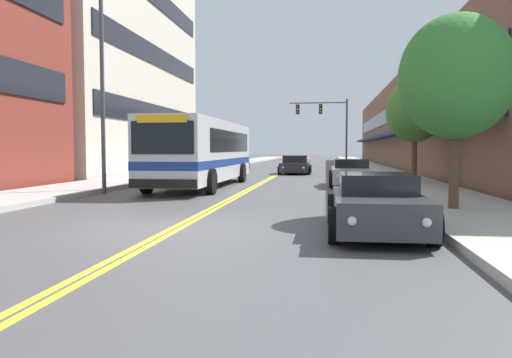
# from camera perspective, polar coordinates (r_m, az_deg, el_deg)

# --- Properties ---
(ground_plane) EXTENTS (240.00, 240.00, 0.00)m
(ground_plane) POSITION_cam_1_polar(r_m,az_deg,el_deg) (47.76, 4.04, 1.36)
(ground_plane) COLOR #4C4C4F
(sidewalk_left) EXTENTS (3.31, 106.00, 0.18)m
(sidewalk_left) POSITION_cam_1_polar(r_m,az_deg,el_deg) (48.77, -4.37, 1.50)
(sidewalk_left) COLOR #B2ADA5
(sidewalk_left) RESTS_ON ground_plane
(sidewalk_right) EXTENTS (3.31, 106.00, 0.18)m
(sidewalk_right) POSITION_cam_1_polar(r_m,az_deg,el_deg) (47.81, 12.63, 1.39)
(sidewalk_right) COLOR #B2ADA5
(sidewalk_right) RESTS_ON ground_plane
(centre_line) EXTENTS (0.34, 106.00, 0.01)m
(centre_line) POSITION_cam_1_polar(r_m,az_deg,el_deg) (47.76, 4.04, 1.36)
(centre_line) COLOR yellow
(centre_line) RESTS_ON ground_plane
(office_tower_left) EXTENTS (12.08, 22.13, 25.53)m
(office_tower_left) POSITION_cam_1_polar(r_m,az_deg,el_deg) (41.39, -19.71, 18.70)
(office_tower_left) COLOR beige
(office_tower_left) RESTS_ON ground_plane
(storefront_row_right) EXTENTS (9.10, 68.00, 7.87)m
(storefront_row_right) POSITION_cam_1_polar(r_m,az_deg,el_deg) (48.66, 19.64, 5.83)
(storefront_row_right) COLOR brown
(storefront_row_right) RESTS_ON ground_plane
(city_bus) EXTENTS (2.87, 11.71, 2.99)m
(city_bus) POSITION_cam_1_polar(r_m,az_deg,el_deg) (23.38, -6.01, 3.31)
(city_bus) COLOR silver
(city_bus) RESTS_ON ground_plane
(car_red_parked_left_near) EXTENTS (2.04, 4.48, 1.30)m
(car_red_parked_left_near) POSITION_cam_1_polar(r_m,az_deg,el_deg) (35.33, -4.49, 1.61)
(car_red_parked_left_near) COLOR maroon
(car_red_parked_left_near) RESTS_ON ground_plane
(car_navy_parked_left_mid) EXTENTS (2.03, 4.26, 1.24)m
(car_navy_parked_left_mid) POSITION_cam_1_polar(r_m,az_deg,el_deg) (42.83, -2.39, 1.89)
(car_navy_parked_left_mid) COLOR #19234C
(car_navy_parked_left_mid) RESTS_ON ground_plane
(car_dark_grey_parked_right_foreground) EXTENTS (1.99, 4.19, 1.24)m
(car_dark_grey_parked_right_foreground) POSITION_cam_1_polar(r_m,az_deg,el_deg) (10.61, 13.61, -2.89)
(car_dark_grey_parked_right_foreground) COLOR #38383D
(car_dark_grey_parked_right_foreground) RESTS_ON ground_plane
(car_champagne_parked_right_mid) EXTENTS (2.05, 4.30, 1.27)m
(car_champagne_parked_right_mid) POSITION_cam_1_polar(r_m,az_deg,el_deg) (23.83, 10.81, 0.66)
(car_champagne_parked_right_mid) COLOR beige
(car_champagne_parked_right_mid) RESTS_ON ground_plane
(car_charcoal_moving_lead) EXTENTS (2.19, 4.32, 1.29)m
(car_charcoal_moving_lead) POSITION_cam_1_polar(r_m,az_deg,el_deg) (35.08, 4.51, 1.57)
(car_charcoal_moving_lead) COLOR #232328
(car_charcoal_moving_lead) RESTS_ON ground_plane
(traffic_signal_mast) EXTENTS (5.54, 0.38, 6.48)m
(traffic_signal_mast) POSITION_cam_1_polar(r_m,az_deg,el_deg) (48.16, 8.10, 6.82)
(traffic_signal_mast) COLOR #47474C
(traffic_signal_mast) RESTS_ON ground_plane
(street_lamp_left_near) EXTENTS (2.68, 0.28, 8.66)m
(street_lamp_left_near) POSITION_cam_1_polar(r_m,az_deg,el_deg) (20.41, -16.26, 12.90)
(street_lamp_left_near) COLOR #47474C
(street_lamp_left_near) RESTS_ON ground_plane
(street_tree_right_near) EXTENTS (2.97, 2.97, 5.09)m
(street_tree_right_near) POSITION_cam_1_polar(r_m,az_deg,el_deg) (14.29, 21.93, 10.75)
(street_tree_right_near) COLOR brown
(street_tree_right_near) RESTS_ON sidewalk_right
(street_tree_right_mid) EXTENTS (2.73, 2.73, 4.90)m
(street_tree_right_mid) POSITION_cam_1_polar(r_m,az_deg,el_deg) (25.14, 17.72, 7.43)
(street_tree_right_mid) COLOR brown
(street_tree_right_mid) RESTS_ON sidewalk_right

